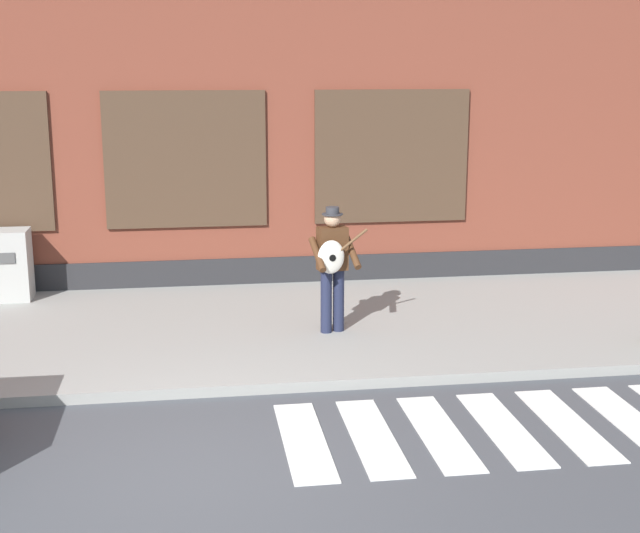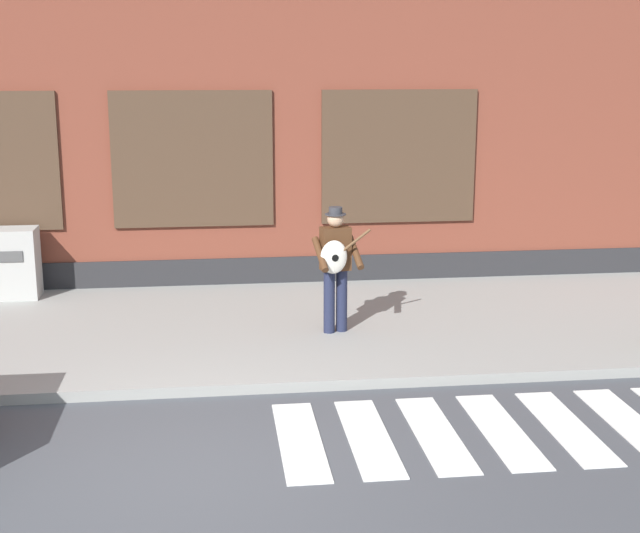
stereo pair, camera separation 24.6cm
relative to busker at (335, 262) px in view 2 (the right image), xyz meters
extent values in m
plane|color=#424449|center=(-1.86, -3.74, -1.08)|extent=(160.00, 160.00, 0.00)
cube|color=gray|center=(-1.86, 0.49, -1.02)|extent=(28.00, 4.66, 0.13)
cube|color=brown|center=(-1.86, 4.82, 3.51)|extent=(28.00, 4.00, 9.19)
cube|color=#28282B|center=(-1.86, 2.80, -0.81)|extent=(28.00, 0.04, 0.55)
cube|color=#473323|center=(-1.86, 2.79, 1.07)|extent=(2.50, 0.06, 2.12)
cube|color=black|center=(-1.86, 2.78, 1.07)|extent=(2.38, 0.03, 2.00)
cube|color=#473323|center=(1.42, 2.79, 1.07)|extent=(2.50, 0.06, 2.12)
cube|color=black|center=(1.42, 2.78, 1.07)|extent=(2.38, 0.03, 2.00)
cube|color=silver|center=(-0.79, -3.13, -1.08)|extent=(0.42, 1.90, 0.01)
cube|color=silver|center=(-0.11, -3.13, -1.08)|extent=(0.42, 1.90, 0.01)
cube|color=silver|center=(0.58, -3.13, -1.08)|extent=(0.42, 1.90, 0.01)
cube|color=silver|center=(1.26, -3.13, -1.08)|extent=(0.42, 1.90, 0.01)
cube|color=silver|center=(1.94, -3.13, -1.08)|extent=(0.42, 1.90, 0.01)
cube|color=silver|center=(2.62, -3.13, -1.08)|extent=(0.42, 1.90, 0.01)
cylinder|color=#1E233D|center=(0.09, 0.05, -0.53)|extent=(0.15, 0.15, 0.84)
cylinder|color=#1E233D|center=(-0.08, 0.00, -0.53)|extent=(0.15, 0.15, 0.84)
cube|color=#4C2D19|center=(0.00, 0.04, 0.17)|extent=(0.41, 0.28, 0.57)
sphere|color=tan|center=(0.00, 0.04, 0.57)|extent=(0.22, 0.22, 0.22)
cylinder|color=#333338|center=(0.00, 0.04, 0.63)|extent=(0.28, 0.28, 0.02)
cylinder|color=#333338|center=(0.00, 0.04, 0.68)|extent=(0.18, 0.18, 0.09)
cylinder|color=#4C2D19|center=(0.26, -0.02, 0.13)|extent=(0.18, 0.52, 0.39)
cylinder|color=#4C2D19|center=(-0.21, -0.10, 0.13)|extent=(0.18, 0.52, 0.39)
ellipsoid|color=silver|center=(-0.04, -0.15, 0.10)|extent=(0.38, 0.18, 0.44)
cylinder|color=black|center=(-0.03, -0.21, 0.10)|extent=(0.09, 0.03, 0.09)
cylinder|color=brown|center=(0.22, -0.13, 0.28)|extent=(0.47, 0.12, 0.34)
cube|color=#ADADA8|center=(-4.65, 2.37, -0.42)|extent=(0.84, 0.53, 1.07)
cube|color=#4C4C4C|center=(-4.65, 2.10, -0.26)|extent=(0.50, 0.02, 0.16)
camera|label=1|loc=(-1.83, -11.22, 2.57)|focal=50.00mm
camera|label=2|loc=(-1.59, -11.25, 2.57)|focal=50.00mm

